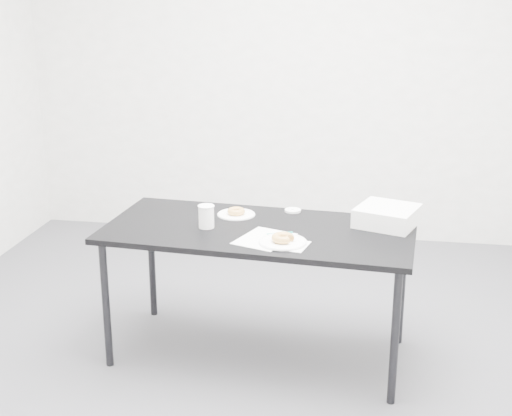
% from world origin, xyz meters
% --- Properties ---
extents(floor, '(4.00, 4.00, 0.00)m').
position_xyz_m(floor, '(0.00, 0.00, 0.00)').
color(floor, '#4A4A4F').
rests_on(floor, ground).
extents(wall_back, '(4.00, 0.02, 2.70)m').
position_xyz_m(wall_back, '(0.00, 2.00, 1.35)').
color(wall_back, white).
rests_on(wall_back, floor).
extents(table, '(1.64, 0.86, 0.72)m').
position_xyz_m(table, '(0.12, 0.03, 0.67)').
color(table, black).
rests_on(table, floor).
extents(scorecard, '(0.31, 0.35, 0.00)m').
position_xyz_m(scorecard, '(0.18, -0.13, 0.72)').
color(scorecard, white).
rests_on(scorecard, table).
extents(logo_patch, '(0.06, 0.06, 0.00)m').
position_xyz_m(logo_patch, '(0.26, -0.04, 0.73)').
color(logo_patch, green).
rests_on(logo_patch, scorecard).
extents(pen, '(0.13, 0.06, 0.01)m').
position_xyz_m(pen, '(0.24, -0.05, 0.73)').
color(pen, '#0D8F81').
rests_on(pen, scorecard).
extents(napkin, '(0.20, 0.20, 0.00)m').
position_xyz_m(napkin, '(0.31, -0.20, 0.72)').
color(napkin, white).
rests_on(napkin, table).
extents(plate_near, '(0.24, 0.24, 0.01)m').
position_xyz_m(plate_near, '(0.27, -0.17, 0.73)').
color(plate_near, white).
rests_on(plate_near, napkin).
extents(donut_near, '(0.14, 0.14, 0.04)m').
position_xyz_m(donut_near, '(0.27, -0.17, 0.75)').
color(donut_near, '#C2783D').
rests_on(donut_near, plate_near).
extents(plate_far, '(0.21, 0.21, 0.01)m').
position_xyz_m(plate_far, '(-0.03, 0.22, 0.73)').
color(plate_far, white).
rests_on(plate_far, table).
extents(donut_far, '(0.11, 0.11, 0.03)m').
position_xyz_m(donut_far, '(-0.03, 0.22, 0.74)').
color(donut_far, '#C2783D').
rests_on(donut_far, plate_far).
extents(coffee_cup, '(0.08, 0.08, 0.12)m').
position_xyz_m(coffee_cup, '(-0.15, -0.01, 0.78)').
color(coffee_cup, white).
rests_on(coffee_cup, table).
extents(cup_lid, '(0.09, 0.09, 0.01)m').
position_xyz_m(cup_lid, '(0.26, 0.34, 0.73)').
color(cup_lid, white).
rests_on(cup_lid, table).
extents(bakery_box, '(0.37, 0.37, 0.10)m').
position_xyz_m(bakery_box, '(0.77, 0.20, 0.77)').
color(bakery_box, white).
rests_on(bakery_box, table).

